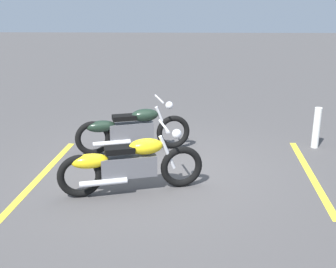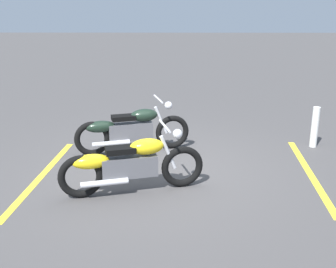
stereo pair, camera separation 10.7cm
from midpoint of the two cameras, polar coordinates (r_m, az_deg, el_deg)
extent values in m
plane|color=#474444|center=(7.35, -2.26, -4.82)|extent=(60.00, 60.00, 0.00)
torus|color=black|center=(6.58, 1.48, -4.45)|extent=(0.68, 0.28, 0.67)
torus|color=black|center=(6.37, -12.23, -5.69)|extent=(0.68, 0.28, 0.67)
cube|color=#59595E|center=(6.39, -5.72, -4.43)|extent=(0.87, 0.43, 0.32)
ellipsoid|color=yellow|center=(6.32, -3.38, -1.70)|extent=(0.57, 0.40, 0.24)
ellipsoid|color=yellow|center=(6.28, -10.91, -3.69)|extent=(0.60, 0.38, 0.22)
cube|color=black|center=(6.27, -6.97, -2.17)|extent=(0.49, 0.35, 0.09)
cylinder|color=silver|center=(6.43, -0.48, -2.50)|extent=(0.27, 0.12, 0.56)
cylinder|color=silver|center=(6.28, -0.93, 1.09)|extent=(0.19, 0.61, 0.04)
sphere|color=silver|center=(6.37, 0.83, 0.01)|extent=(0.15, 0.15, 0.15)
cylinder|color=silver|center=(6.28, -9.10, -6.57)|extent=(0.70, 0.27, 0.09)
torus|color=black|center=(8.25, 0.21, 0.27)|extent=(0.67, 0.29, 0.67)
torus|color=black|center=(7.99, -10.62, -0.64)|extent=(0.67, 0.29, 0.67)
cube|color=#59595E|center=(8.05, -5.48, 0.37)|extent=(0.87, 0.44, 0.32)
ellipsoid|color=black|center=(8.01, -3.65, 2.57)|extent=(0.58, 0.41, 0.24)
ellipsoid|color=black|center=(7.94, -9.57, 0.99)|extent=(0.60, 0.38, 0.22)
cube|color=black|center=(7.95, -6.47, 2.21)|extent=(0.49, 0.35, 0.09)
cylinder|color=silver|center=(8.12, -1.35, 1.89)|extent=(0.27, 0.13, 0.56)
cylinder|color=silver|center=(8.00, -1.72, 4.79)|extent=(0.21, 0.61, 0.04)
sphere|color=silver|center=(8.08, -0.33, 3.91)|extent=(0.15, 0.15, 0.15)
cylinder|color=silver|center=(7.91, -8.12, -1.27)|extent=(0.70, 0.28, 0.09)
cylinder|color=white|center=(8.79, 18.97, 0.89)|extent=(0.14, 0.14, 0.82)
cube|color=yellow|center=(7.41, -17.18, -5.42)|extent=(0.34, 3.20, 0.01)
cube|color=yellow|center=(7.56, 18.29, -5.06)|extent=(0.34, 3.20, 0.01)
camera|label=1|loc=(0.05, 89.57, 0.14)|focal=44.91mm
camera|label=2|loc=(0.05, -90.43, -0.14)|focal=44.91mm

